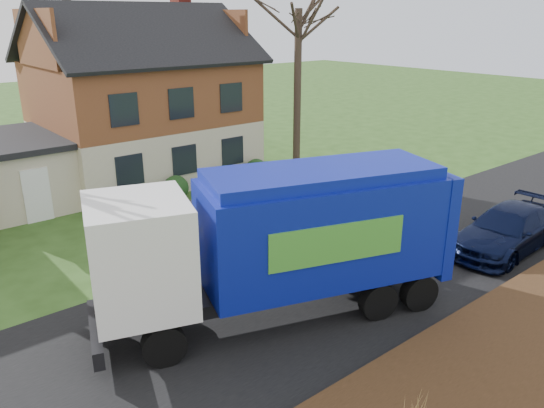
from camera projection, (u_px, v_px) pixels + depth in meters
ground at (309, 292)px, 15.29m from camera, size 120.00×120.00×0.00m
road at (309, 292)px, 15.29m from camera, size 80.00×7.00×0.02m
mulch_verge at (478, 380)px, 11.38m from camera, size 80.00×3.50×0.30m
main_house at (132, 94)px, 24.95m from camera, size 12.95×8.95×9.26m
garbage_truck at (286, 236)px, 13.41m from camera, size 9.55×5.30×3.96m
silver_sedan at (199, 227)px, 17.91m from camera, size 4.98×2.21×1.59m
navy_wagon at (507, 229)px, 17.85m from camera, size 5.12×2.25×1.47m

